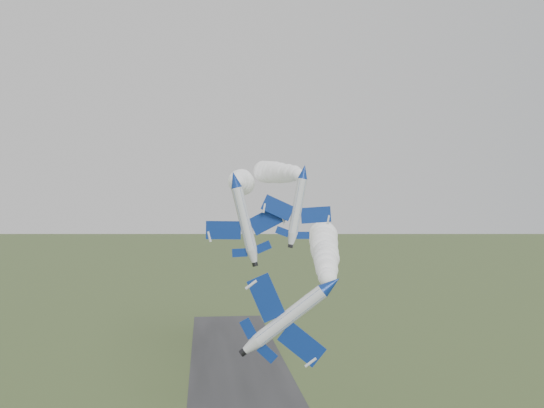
% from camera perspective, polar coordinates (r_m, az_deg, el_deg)
% --- Properties ---
extents(jet_lead, '(6.76, 12.73, 8.37)m').
position_cam_1_polar(jet_lead, '(62.04, 5.62, -7.55)').
color(jet_lead, silver).
extents(smoke_trail_jet_lead, '(14.75, 67.42, 5.67)m').
position_cam_1_polar(smoke_trail_jet_lead, '(98.24, 5.01, -4.25)').
color(smoke_trail_jet_lead, white).
extents(jet_pair_left, '(10.98, 13.38, 3.95)m').
position_cam_1_polar(jet_pair_left, '(83.10, -3.53, 2.32)').
color(jet_pair_left, silver).
extents(smoke_trail_jet_pair_left, '(11.72, 52.68, 5.40)m').
position_cam_1_polar(smoke_trail_jet_pair_left, '(112.56, -3.01, 2.08)').
color(smoke_trail_jet_pair_left, white).
extents(jet_pair_right, '(9.43, 11.52, 3.18)m').
position_cam_1_polar(jet_pair_right, '(82.70, 3.02, 3.07)').
color(jet_pair_right, silver).
extents(smoke_trail_jet_pair_right, '(6.06, 56.57, 4.80)m').
position_cam_1_polar(smoke_trail_jet_pair_right, '(113.41, 0.44, 2.98)').
color(smoke_trail_jet_pair_right, white).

